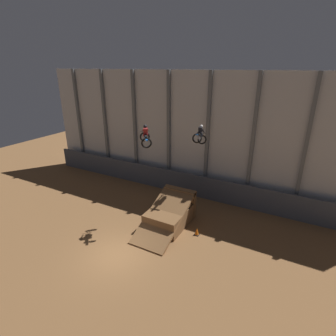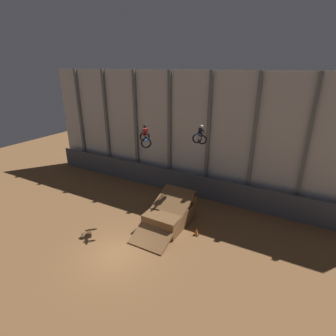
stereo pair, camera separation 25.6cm
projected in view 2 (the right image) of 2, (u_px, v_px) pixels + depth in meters
ground_plane at (115, 255)px, 16.79m from camera, size 60.00×60.00×0.00m
arena_back_wall at (189, 135)px, 23.56m from camera, size 32.00×0.40×11.01m
lower_barrier at (184, 183)px, 24.53m from camera, size 31.36×0.20×2.11m
dirt_ramp at (170, 214)px, 19.94m from camera, size 2.68×5.47×2.37m
rider_bike_left_air at (145, 137)px, 17.99m from camera, size 1.52×1.67×1.48m
rider_bike_right_air at (200, 136)px, 19.65m from camera, size 0.87×1.72×1.63m
traffic_cone_near_ramp at (196, 232)px, 18.64m from camera, size 0.36×0.36×0.58m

